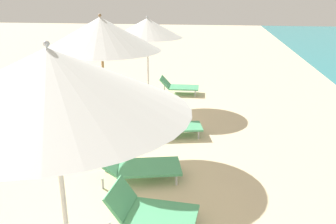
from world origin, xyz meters
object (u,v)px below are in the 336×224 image
object	(u,v)px
lounger_third_shoreside	(167,125)
lounger_third_inland	(136,165)
umbrella_second	(50,81)
lounger_second_shoreside	(150,210)
umbrella_third	(101,34)
lounger_farthest_shoreside	(178,86)
umbrella_farthest	(147,28)

from	to	relation	value
lounger_third_shoreside	lounger_third_inland	distance (m)	2.06
umbrella_second	lounger_second_shoreside	size ratio (longest dim) A/B	2.19
umbrella_second	umbrella_third	world-z (taller)	umbrella_third
lounger_farthest_shoreside	lounger_third_shoreside	bearing A→B (deg)	-90.02
lounger_second_shoreside	lounger_third_shoreside	size ratio (longest dim) A/B	0.75
lounger_second_shoreside	umbrella_second	bearing A→B (deg)	-114.96
umbrella_second	lounger_third_inland	distance (m)	3.25
lounger_second_shoreside	lounger_farthest_shoreside	xyz separation A→B (m)	(-0.43, 6.98, -0.01)
umbrella_farthest	umbrella_third	bearing A→B (deg)	-93.24
lounger_third_inland	umbrella_farthest	xyz separation A→B (m)	(-0.68, 4.46, 1.95)
lounger_third_shoreside	lounger_farthest_shoreside	world-z (taller)	lounger_farthest_shoreside
umbrella_second	umbrella_farthest	bearing A→B (deg)	94.40
umbrella_second	umbrella_third	bearing A→B (deg)	101.55
umbrella_second	umbrella_farthest	xyz separation A→B (m)	(-0.53, 6.94, -0.15)
lounger_third_inland	lounger_farthest_shoreside	size ratio (longest dim) A/B	1.24
umbrella_third	lounger_third_inland	size ratio (longest dim) A/B	1.72
umbrella_third	umbrella_farthest	size ratio (longest dim) A/B	1.09
lounger_second_shoreside	umbrella_farthest	size ratio (longest dim) A/B	0.49
lounger_second_shoreside	umbrella_farthest	xyz separation A→B (m)	(-1.18, 5.78, 1.93)
umbrella_third	lounger_farthest_shoreside	xyz separation A→B (m)	(0.94, 4.59, -2.12)
lounger_third_inland	umbrella_farthest	world-z (taller)	umbrella_farthest
umbrella_second	umbrella_third	distance (m)	3.62
lounger_third_inland	umbrella_farthest	size ratio (longest dim) A/B	0.63
lounger_third_inland	lounger_third_shoreside	bearing A→B (deg)	70.15
lounger_third_shoreside	lounger_third_inland	xyz separation A→B (m)	(-0.23, -2.05, 0.00)
lounger_third_inland	umbrella_farthest	bearing A→B (deg)	85.25
lounger_farthest_shoreside	umbrella_farthest	bearing A→B (deg)	-124.56
lounger_second_shoreside	umbrella_farthest	distance (m)	6.21
lounger_second_shoreside	lounger_third_shoreside	xyz separation A→B (m)	(-0.27, 3.37, -0.02)
lounger_third_shoreside	umbrella_farthest	bearing A→B (deg)	98.24
umbrella_farthest	umbrella_second	bearing A→B (deg)	-85.60
umbrella_third	umbrella_second	bearing A→B (deg)	-78.45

